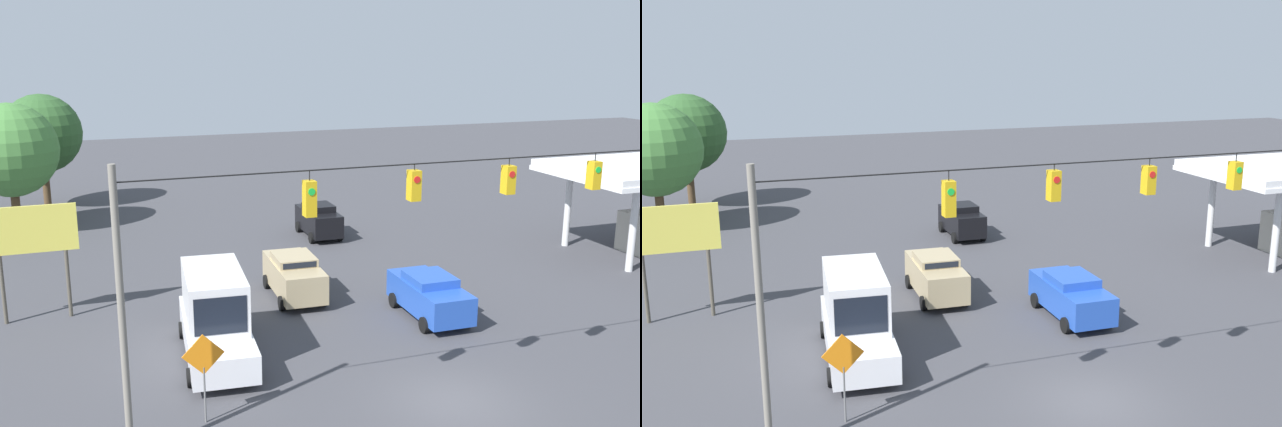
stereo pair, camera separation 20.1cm
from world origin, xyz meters
The scene contains 13 objects.
ground_plane centered at (0.00, 0.00, 0.00)m, with size 140.00×140.00×0.00m, color #3D3D42.
overhead_signal_span centered at (0.06, -0.07, 5.35)m, with size 20.18×0.38×8.24m.
sedan_blue_crossing_near centered at (-2.72, -6.75, 0.97)m, with size 2.17×4.57×1.84m.
sedan_tan_withflow_mid centered at (1.87, -10.94, 1.03)m, with size 2.26×4.67×1.97m.
sedan_black_oncoming_deep centered at (-2.62, -20.32, 1.01)m, with size 2.01×4.12×1.94m.
box_truck_white_parked_shoulder centered at (6.42, -5.99, 1.56)m, with size 2.88×6.58×3.20m.
traffic_cone_nearest centered at (6.50, -4.31, 0.37)m, with size 0.37×0.37×0.73m, color orange.
traffic_cone_second centered at (6.42, -6.25, 0.37)m, with size 0.37×0.37×0.73m, color orange.
traffic_cone_third centered at (6.48, -8.84, 0.37)m, with size 0.37×0.37×0.73m, color orange.
roadside_billboard centered at (12.65, -11.85, 3.50)m, with size 3.58×0.16×4.84m.
work_zone_sign centered at (7.69, -1.39, 1.99)m, with size 1.27×0.06×2.84m.
tree_horizon_left centered at (14.20, -27.20, 5.01)m, with size 5.56×5.56×7.81m.
tree_horizon_right centered at (12.60, -33.55, 5.18)m, with size 5.34×5.34×7.87m.
Camera 2 is at (10.77, 18.17, 11.16)m, focal length 40.00 mm.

